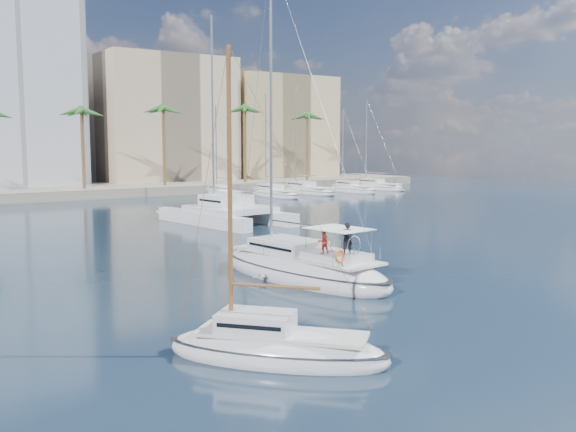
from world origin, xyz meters
TOP-DOWN VIEW (x-y plane):
  - ground at (0.00, 0.00)m, footprint 160.00×160.00m
  - quay at (0.00, 61.00)m, footprint 120.00×14.00m
  - building_beige at (22.00, 70.00)m, footprint 20.00×14.00m
  - building_tan_right at (42.00, 68.00)m, footprint 18.00×12.00m
  - palm_centre at (0.00, 57.00)m, footprint 3.60×3.60m
  - palm_right at (34.00, 57.00)m, footprint 3.60×3.60m
  - main_sloop at (0.35, 2.29)m, footprint 5.23×12.22m
  - small_sloop at (-7.68, -7.43)m, footprint 6.66×7.16m
  - catamaran at (8.26, 24.62)m, footprint 7.65×13.03m
  - seagull at (-1.77, 2.79)m, footprint 1.15×0.49m
  - moored_yacht_a at (20.00, 47.00)m, footprint 3.37×9.52m
  - moored_yacht_b at (26.50, 45.00)m, footprint 3.32×10.83m
  - moored_yacht_c at (33.00, 47.00)m, footprint 3.98×12.33m
  - moored_yacht_d at (39.50, 45.00)m, footprint 3.52×9.55m
  - moored_yacht_e at (46.00, 47.00)m, footprint 4.61×11.11m

SIDE VIEW (x-z plane):
  - ground at x=0.00m, z-range 0.00..0.00m
  - moored_yacht_a at x=20.00m, z-range -5.95..5.95m
  - moored_yacht_b at x=26.50m, z-range -6.86..6.86m
  - moored_yacht_c at x=33.00m, z-range -7.77..7.77m
  - moored_yacht_d at x=39.50m, z-range -5.95..5.95m
  - moored_yacht_e at x=46.00m, z-range -6.86..6.86m
  - seagull at x=-1.77m, z-range 0.22..0.43m
  - small_sloop at x=-7.68m, z-range -4.95..5.76m
  - main_sloop at x=0.35m, z-range -8.26..9.32m
  - quay at x=0.00m, z-range 0.00..1.20m
  - catamaran at x=8.26m, z-range -7.84..10.15m
  - building_tan_right at x=42.00m, z-range 0.00..18.00m
  - building_beige at x=22.00m, z-range 0.00..20.00m
  - palm_centre at x=0.00m, z-range 4.13..16.43m
  - palm_right at x=34.00m, z-range 4.13..16.43m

